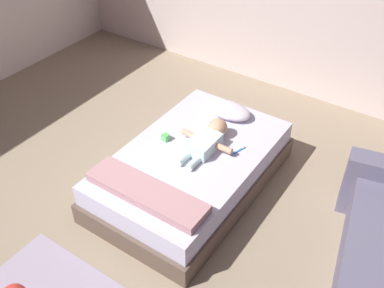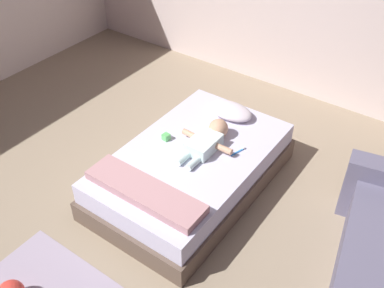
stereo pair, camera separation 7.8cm
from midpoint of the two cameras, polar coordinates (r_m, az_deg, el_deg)
name	(u,v)px [view 1 (the left image)]	position (r m, az deg, el deg)	size (l,w,h in m)	color
ground_plane	(118,230)	(3.95, -10.12, -10.81)	(8.00, 8.00, 0.00)	gray
bed	(192,170)	(4.13, -0.54, -3.35)	(1.18, 1.93, 0.41)	brown
pillow	(229,110)	(4.44, 4.26, 4.35)	(0.46, 0.28, 0.13)	silver
baby	(208,139)	(4.04, 1.49, 0.61)	(0.53, 0.65, 0.18)	silver
toothbrush	(238,151)	(4.02, 5.40, -0.87)	(0.06, 0.16, 0.02)	#3B8EEB
blanket	(146,192)	(3.59, -6.52, -6.20)	(1.06, 0.29, 0.07)	#B98589
toy_block	(166,137)	(4.13, -3.97, 0.86)	(0.07, 0.07, 0.06)	#5FC466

